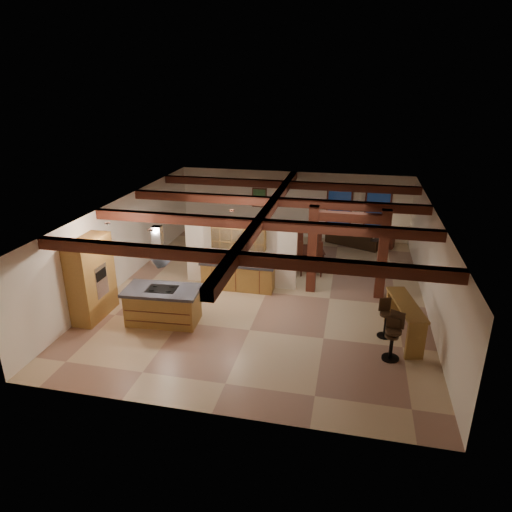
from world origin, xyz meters
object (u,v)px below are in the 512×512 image
at_px(dining_table, 297,258).
at_px(sofa, 354,237).
at_px(kitchen_island, 163,305).
at_px(bar_counter, 405,315).

distance_m(dining_table, sofa, 3.63).
distance_m(kitchen_island, sofa, 9.53).
bearing_deg(kitchen_island, dining_table, 57.06).
height_order(kitchen_island, bar_counter, bar_counter).
relative_size(sofa, bar_counter, 1.08).
distance_m(sofa, bar_counter, 7.61).
xyz_separation_m(kitchen_island, sofa, (5.27, 7.94, -0.20)).
height_order(sofa, bar_counter, bar_counter).
xyz_separation_m(dining_table, bar_counter, (3.47, -4.48, 0.39)).
bearing_deg(kitchen_island, bar_counter, 4.07).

